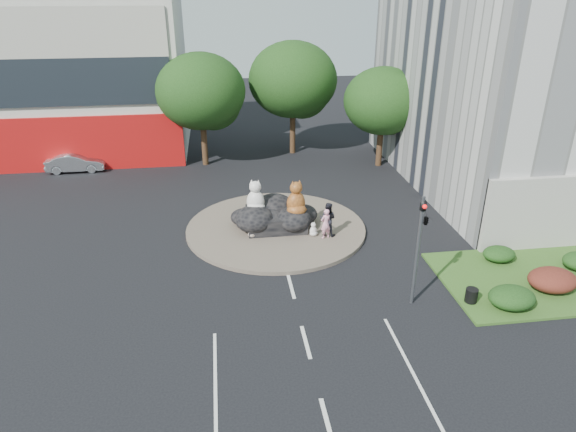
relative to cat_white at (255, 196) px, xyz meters
name	(u,v)px	position (x,y,z in m)	size (l,w,h in m)	color
ground	(306,342)	(1.09, -10.14, -2.05)	(120.00, 120.00, 0.00)	black
roundabout_island	(276,228)	(1.09, -0.14, -1.95)	(10.00, 10.00, 0.20)	brown
rock_plinth	(276,219)	(1.09, -0.14, -1.40)	(3.20, 2.60, 0.90)	black
shophouse_block	(21,73)	(-16.91, 17.77, 4.13)	(25.20, 12.30, 17.40)	beige
grass_verge	(547,278)	(13.09, -7.14, -1.99)	(10.00, 6.00, 0.12)	#34551C
tree_left	(202,95)	(-2.84, 11.92, 3.20)	(6.46, 6.46, 8.27)	#382314
tree_mid	(294,83)	(4.16, 13.92, 3.51)	(6.84, 6.84, 8.76)	#382314
tree_right	(383,104)	(10.16, 9.92, 2.58)	(5.70, 5.70, 7.30)	#382314
hedge_near_green	(512,297)	(10.09, -9.14, -1.48)	(2.00, 1.60, 0.90)	#183510
hedge_red	(552,280)	(12.59, -8.14, -1.44)	(2.20, 1.76, 0.99)	#511C15
hedge_back_green	(499,254)	(11.59, -5.34, -1.57)	(1.60, 1.28, 0.72)	#183510
traffic_light	(423,228)	(6.19, -8.15, 1.57)	(0.44, 1.24, 5.00)	#595B60
street_lamp	(523,153)	(13.91, -2.14, 2.50)	(2.34, 0.22, 8.06)	#595B60
cat_white	(255,196)	(0.00, 0.00, 0.00)	(1.14, 0.99, 1.90)	silver
cat_tabby	(296,198)	(2.15, -0.63, 0.04)	(1.19, 1.04, 1.99)	#AE7224
kitten_calico	(252,229)	(-0.33, -1.21, -1.43)	(0.51, 0.44, 0.85)	silver
kitten_white	(313,229)	(2.97, -1.51, -1.45)	(0.47, 0.41, 0.79)	silver
pedestrian_pink	(326,224)	(3.56, -1.90, -1.02)	(0.61, 0.40, 1.67)	pink
pedestrian_dark	(328,219)	(3.73, -1.57, -0.91)	(0.91, 0.71, 1.88)	black
parked_car	(76,162)	(-12.29, 11.58, -1.37)	(1.44, 4.12, 1.36)	#AAACB2
litter_bin	(471,295)	(8.59, -8.56, -1.62)	(0.53, 0.53, 0.63)	black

